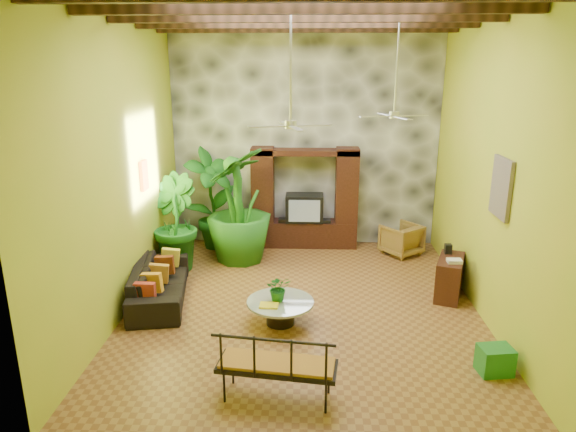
{
  "coord_description": "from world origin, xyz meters",
  "views": [
    {
      "loc": [
        0.06,
        -8.18,
        4.07
      ],
      "look_at": [
        -0.26,
        0.2,
        1.59
      ],
      "focal_mm": 32.0,
      "sensor_mm": 36.0,
      "label": 1
    }
  ],
  "objects_px": {
    "entertainment_center": "(304,206)",
    "tall_plant_a": "(212,199)",
    "coffee_table": "(280,309)",
    "side_console": "(449,277)",
    "green_bin": "(495,360)",
    "ceiling_fan_front": "(291,111)",
    "sofa": "(159,282)",
    "iron_bench": "(277,363)",
    "tall_plant_b": "(173,223)",
    "ceiling_fan_back": "(395,103)",
    "tall_plant_c": "(239,205)",
    "wicker_armchair": "(401,239)"
  },
  "relations": [
    {
      "from": "ceiling_fan_back",
      "to": "tall_plant_b",
      "type": "distance_m",
      "value": 4.91
    },
    {
      "from": "sofa",
      "to": "coffee_table",
      "type": "xyz_separation_m",
      "value": [
        2.21,
        -0.81,
        -0.07
      ]
    },
    {
      "from": "ceiling_fan_front",
      "to": "side_console",
      "type": "bearing_deg",
      "value": 17.56
    },
    {
      "from": "sofa",
      "to": "wicker_armchair",
      "type": "bearing_deg",
      "value": -71.73
    },
    {
      "from": "tall_plant_b",
      "to": "tall_plant_a",
      "type": "bearing_deg",
      "value": 65.49
    },
    {
      "from": "tall_plant_b",
      "to": "green_bin",
      "type": "relative_size",
      "value": 4.46
    },
    {
      "from": "tall_plant_c",
      "to": "coffee_table",
      "type": "height_order",
      "value": "tall_plant_c"
    },
    {
      "from": "wicker_armchair",
      "to": "green_bin",
      "type": "height_order",
      "value": "wicker_armchair"
    },
    {
      "from": "entertainment_center",
      "to": "coffee_table",
      "type": "xyz_separation_m",
      "value": [
        -0.36,
        -3.78,
        -0.71
      ]
    },
    {
      "from": "coffee_table",
      "to": "side_console",
      "type": "xyz_separation_m",
      "value": [
        3.01,
        1.14,
        0.11
      ]
    },
    {
      "from": "tall_plant_a",
      "to": "wicker_armchair",
      "type": "bearing_deg",
      "value": -3.13
    },
    {
      "from": "tall_plant_b",
      "to": "coffee_table",
      "type": "xyz_separation_m",
      "value": [
        2.29,
        -2.3,
        -0.73
      ]
    },
    {
      "from": "iron_bench",
      "to": "green_bin",
      "type": "height_order",
      "value": "iron_bench"
    },
    {
      "from": "entertainment_center",
      "to": "green_bin",
      "type": "relative_size",
      "value": 5.44
    },
    {
      "from": "sofa",
      "to": "iron_bench",
      "type": "xyz_separation_m",
      "value": [
        2.27,
        -2.84,
        0.21
      ]
    },
    {
      "from": "ceiling_fan_back",
      "to": "coffee_table",
      "type": "height_order",
      "value": "ceiling_fan_back"
    },
    {
      "from": "tall_plant_a",
      "to": "green_bin",
      "type": "xyz_separation_m",
      "value": [
        4.74,
        -4.82,
        -0.97
      ]
    },
    {
      "from": "side_console",
      "to": "entertainment_center",
      "type": "bearing_deg",
      "value": 155.24
    },
    {
      "from": "ceiling_fan_front",
      "to": "tall_plant_a",
      "type": "height_order",
      "value": "ceiling_fan_front"
    },
    {
      "from": "ceiling_fan_front",
      "to": "tall_plant_c",
      "type": "height_order",
      "value": "ceiling_fan_front"
    },
    {
      "from": "sofa",
      "to": "tall_plant_b",
      "type": "relative_size",
      "value": 1.15
    },
    {
      "from": "tall_plant_b",
      "to": "tall_plant_c",
      "type": "relative_size",
      "value": 0.81
    },
    {
      "from": "iron_bench",
      "to": "green_bin",
      "type": "distance_m",
      "value": 3.05
    },
    {
      "from": "entertainment_center",
      "to": "tall_plant_a",
      "type": "height_order",
      "value": "tall_plant_a"
    },
    {
      "from": "ceiling_fan_back",
      "to": "sofa",
      "type": "height_order",
      "value": "ceiling_fan_back"
    },
    {
      "from": "entertainment_center",
      "to": "tall_plant_a",
      "type": "relative_size",
      "value": 1.04
    },
    {
      "from": "tall_plant_a",
      "to": "ceiling_fan_back",
      "type": "bearing_deg",
      "value": -24.72
    },
    {
      "from": "sofa",
      "to": "iron_bench",
      "type": "relative_size",
      "value": 1.46
    },
    {
      "from": "wicker_armchair",
      "to": "green_bin",
      "type": "distance_m",
      "value": 4.62
    },
    {
      "from": "green_bin",
      "to": "iron_bench",
      "type": "bearing_deg",
      "value": -165.91
    },
    {
      "from": "green_bin",
      "to": "tall_plant_c",
      "type": "bearing_deg",
      "value": 134.48
    },
    {
      "from": "ceiling_fan_back",
      "to": "wicker_armchair",
      "type": "distance_m",
      "value": 3.44
    },
    {
      "from": "tall_plant_a",
      "to": "tall_plant_c",
      "type": "bearing_deg",
      "value": -45.42
    },
    {
      "from": "entertainment_center",
      "to": "green_bin",
      "type": "xyz_separation_m",
      "value": [
        2.65,
        -5.06,
        -0.77
      ]
    },
    {
      "from": "entertainment_center",
      "to": "side_console",
      "type": "xyz_separation_m",
      "value": [
        2.65,
        -2.63,
        -0.6
      ]
    },
    {
      "from": "coffee_table",
      "to": "iron_bench",
      "type": "bearing_deg",
      "value": -88.2
    },
    {
      "from": "sofa",
      "to": "wicker_armchair",
      "type": "distance_m",
      "value": 5.34
    },
    {
      "from": "wicker_armchair",
      "to": "coffee_table",
      "type": "relative_size",
      "value": 0.7
    },
    {
      "from": "ceiling_fan_front",
      "to": "side_console",
      "type": "relative_size",
      "value": 2.02
    },
    {
      "from": "entertainment_center",
      "to": "ceiling_fan_back",
      "type": "height_order",
      "value": "ceiling_fan_back"
    },
    {
      "from": "entertainment_center",
      "to": "coffee_table",
      "type": "distance_m",
      "value": 3.86
    },
    {
      "from": "sofa",
      "to": "tall_plant_a",
      "type": "distance_m",
      "value": 2.89
    },
    {
      "from": "tall_plant_b",
      "to": "sofa",
      "type": "bearing_deg",
      "value": -86.75
    },
    {
      "from": "entertainment_center",
      "to": "tall_plant_a",
      "type": "distance_m",
      "value": 2.11
    },
    {
      "from": "entertainment_center",
      "to": "green_bin",
      "type": "distance_m",
      "value": 5.76
    },
    {
      "from": "entertainment_center",
      "to": "green_bin",
      "type": "bearing_deg",
      "value": -62.36
    },
    {
      "from": "entertainment_center",
      "to": "coffee_table",
      "type": "height_order",
      "value": "entertainment_center"
    },
    {
      "from": "coffee_table",
      "to": "tall_plant_b",
      "type": "bearing_deg",
      "value": 134.89
    },
    {
      "from": "entertainment_center",
      "to": "iron_bench",
      "type": "distance_m",
      "value": 5.82
    },
    {
      "from": "iron_bench",
      "to": "side_console",
      "type": "distance_m",
      "value": 4.32
    }
  ]
}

